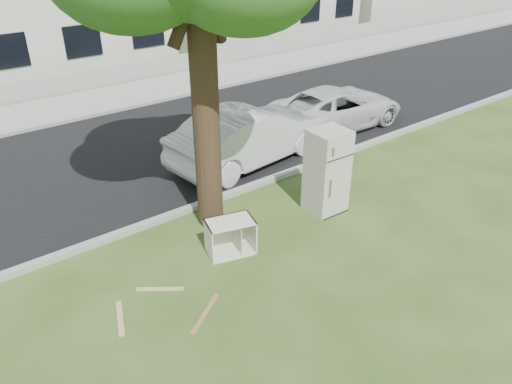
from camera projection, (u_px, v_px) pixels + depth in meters
ground at (278, 253)px, 9.81m from camera, size 120.00×120.00×0.00m
road at (142, 152)px, 13.98m from camera, size 120.00×7.00×0.01m
kerb_near at (211, 203)px, 11.52m from camera, size 120.00×0.18×0.12m
kerb_far at (94, 117)px, 16.45m from camera, size 120.00×0.18×0.12m
sidewalk at (78, 105)px, 17.45m from camera, size 120.00×2.80×0.01m
low_wall at (61, 85)px, 18.39m from camera, size 120.00×0.15×0.70m
fridge at (327, 171)px, 10.84m from camera, size 0.81×0.76×1.90m
cabinet at (230, 237)px, 9.69m from camera, size 1.03×0.79×0.71m
plank_a at (205, 313)px, 8.32m from camera, size 0.90×0.64×0.02m
plank_b at (160, 289)px, 8.86m from camera, size 0.73×0.57×0.02m
plank_c at (120, 318)px, 8.22m from camera, size 0.38×0.83×0.02m
car_center at (250, 135)px, 13.13m from camera, size 4.75×2.12×1.51m
car_right at (336, 107)px, 15.39m from camera, size 4.59×2.23×1.26m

